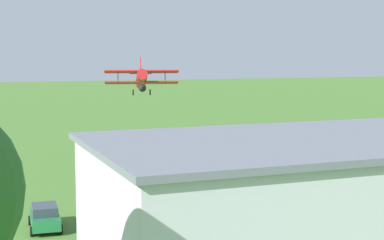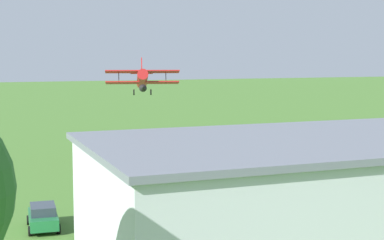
{
  "view_description": "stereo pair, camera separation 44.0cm",
  "coord_description": "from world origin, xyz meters",
  "px_view_note": "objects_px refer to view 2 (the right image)",
  "views": [
    {
      "loc": [
        16.57,
        64.33,
        11.58
      ],
      "look_at": [
        -3.38,
        10.6,
        5.39
      ],
      "focal_mm": 57.13,
      "sensor_mm": 36.0,
      "label": 1
    },
    {
      "loc": [
        16.16,
        64.49,
        11.58
      ],
      "look_at": [
        -3.38,
        10.6,
        5.39
      ],
      "focal_mm": 57.13,
      "sensor_mm": 36.0,
      "label": 2
    }
  ],
  "objects_px": {
    "car_green": "(43,217)",
    "person_near_hangar_door": "(99,196)",
    "hangar": "(363,192)",
    "biplane": "(142,79)"
  },
  "relations": [
    {
      "from": "biplane",
      "to": "person_near_hangar_door",
      "type": "bearing_deg",
      "value": 66.26
    },
    {
      "from": "person_near_hangar_door",
      "to": "car_green",
      "type": "bearing_deg",
      "value": 44.85
    },
    {
      "from": "hangar",
      "to": "person_near_hangar_door",
      "type": "bearing_deg",
      "value": -50.38
    },
    {
      "from": "car_green",
      "to": "person_near_hangar_door",
      "type": "xyz_separation_m",
      "value": [
        -4.7,
        -4.68,
        -0.06
      ]
    },
    {
      "from": "hangar",
      "to": "biplane",
      "type": "bearing_deg",
      "value": -84.4
    },
    {
      "from": "hangar",
      "to": "person_near_hangar_door",
      "type": "height_order",
      "value": "hangar"
    },
    {
      "from": "biplane",
      "to": "person_near_hangar_door",
      "type": "distance_m",
      "value": 24.2
    },
    {
      "from": "biplane",
      "to": "person_near_hangar_door",
      "type": "relative_size",
      "value": 5.29
    },
    {
      "from": "hangar",
      "to": "car_green",
      "type": "distance_m",
      "value": 20.65
    },
    {
      "from": "biplane",
      "to": "person_near_hangar_door",
      "type": "xyz_separation_m",
      "value": [
        9.19,
        20.89,
        -8.04
      ]
    }
  ]
}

